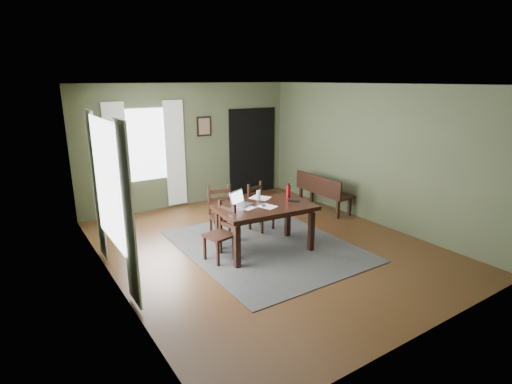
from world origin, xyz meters
TOP-DOWN VIEW (x-y plane):
  - ground at (0.00, 0.00)m, footprint 5.00×6.00m
  - room_shell at (0.00, 0.00)m, footprint 5.02×6.02m
  - rug at (0.00, 0.00)m, footprint 2.60×3.20m
  - dining_table at (-0.11, -0.14)m, footprint 1.65×1.08m
  - chair_end at (-0.88, -0.04)m, footprint 0.47×0.47m
  - chair_back_left at (-0.49, 0.66)m, footprint 0.51×0.51m
  - chair_back_right at (0.37, 0.74)m, footprint 0.47×0.47m
  - bench at (2.15, 0.95)m, footprint 0.45×1.39m
  - laptop at (-0.44, 0.09)m, footprint 0.43×0.39m
  - computer_mouse at (-0.16, -0.15)m, footprint 0.09×0.12m
  - tv_remote at (0.42, -0.23)m, footprint 0.16×0.17m
  - drinking_glass at (-0.02, 0.19)m, footprint 0.08×0.08m
  - water_bottle at (0.48, 0.01)m, footprint 0.09×0.09m
  - paper_a at (-0.43, -0.06)m, footprint 0.28×0.32m
  - paper_c at (0.06, 0.26)m, footprint 0.38×0.41m
  - paper_e at (-0.11, -0.20)m, footprint 0.30×0.34m
  - window_left at (-2.47, 0.20)m, footprint 0.01×1.30m
  - window_back at (-1.00, 2.97)m, footprint 1.00×0.01m
  - curtain_left_near at (-2.44, -0.62)m, footprint 0.03×0.48m
  - curtain_left_far at (-2.44, 1.02)m, footprint 0.03×0.48m
  - curtain_back_left at (-1.62, 2.94)m, footprint 0.44×0.03m
  - curtain_back_right at (-0.38, 2.94)m, footprint 0.44×0.03m
  - framed_picture at (0.35, 2.97)m, footprint 0.34×0.03m
  - doorway_back at (1.65, 2.97)m, footprint 1.30×0.03m

SIDE VIEW (x-z plane):
  - ground at x=0.00m, z-range -0.01..0.00m
  - rug at x=0.00m, z-range 0.00..0.01m
  - chair_back_right at x=0.37m, z-range -0.01..0.88m
  - chair_end at x=-0.88m, z-range -0.01..0.91m
  - bench at x=2.15m, z-range 0.08..0.86m
  - chair_back_left at x=-0.49m, z-range -0.01..0.97m
  - dining_table at x=-0.11m, z-range 0.31..1.09m
  - paper_a at x=-0.43m, z-range 0.79..0.80m
  - paper_e at x=-0.11m, z-range 0.79..0.80m
  - paper_c at x=0.06m, z-range 0.79..0.80m
  - tv_remote at x=0.42m, z-range 0.79..0.81m
  - computer_mouse at x=-0.16m, z-range 0.79..0.83m
  - laptop at x=-0.44m, z-range 0.74..0.97m
  - drinking_glass at x=-0.02m, z-range 0.79..0.95m
  - water_bottle at x=0.48m, z-range 0.78..1.04m
  - doorway_back at x=1.65m, z-range 0.00..2.10m
  - curtain_left_near at x=-2.44m, z-range 0.05..2.35m
  - curtain_left_far at x=-2.44m, z-range 0.05..2.35m
  - curtain_back_left at x=-1.62m, z-range 0.05..2.35m
  - curtain_back_right at x=-0.38m, z-range 0.05..2.35m
  - window_left at x=-2.47m, z-range 0.60..2.30m
  - window_back at x=-1.00m, z-range 0.70..2.20m
  - framed_picture at x=0.35m, z-range 1.53..1.97m
  - room_shell at x=0.00m, z-range 0.45..3.16m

